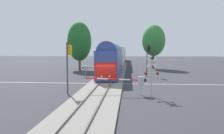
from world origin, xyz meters
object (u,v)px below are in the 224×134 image
(crossing_gate_far, at_px, (90,68))
(crossing_signal_mast, at_px, (151,72))
(commuter_train, at_px, (118,56))
(oak_behind_train, at_px, (79,41))
(traffic_signal_far_side, at_px, (148,55))
(crossing_gate_near, at_px, (134,81))
(elm_centre_background, at_px, (154,40))
(traffic_signal_median, at_px, (69,59))

(crossing_gate_far, bearing_deg, crossing_signal_mast, -59.51)
(commuter_train, bearing_deg, crossing_signal_mast, -82.15)
(commuter_train, height_order, oak_behind_train, oak_behind_train)
(crossing_gate_far, relative_size, traffic_signal_far_side, 1.21)
(crossing_gate_near, bearing_deg, elm_centre_background, 80.34)
(commuter_train, xyz_separation_m, traffic_signal_median, (-2.95, -35.94, 0.71))
(crossing_gate_near, relative_size, traffic_signal_median, 1.16)
(traffic_signal_median, bearing_deg, traffic_signal_far_side, 59.85)
(crossing_gate_near, height_order, crossing_gate_far, crossing_gate_far)
(traffic_signal_far_side, xyz_separation_m, elm_centre_background, (2.48, 14.45, 2.88))
(crossing_gate_far, relative_size, elm_centre_background, 0.64)
(crossing_signal_mast, height_order, elm_centre_background, elm_centre_background)
(traffic_signal_median, bearing_deg, commuter_train, 85.31)
(crossing_gate_near, distance_m, traffic_signal_median, 6.69)
(crossing_signal_mast, height_order, crossing_gate_far, crossing_signal_mast)
(crossing_gate_near, height_order, traffic_signal_far_side, traffic_signal_far_side)
(traffic_signal_far_side, bearing_deg, traffic_signal_median, -120.15)
(traffic_signal_far_side, relative_size, elm_centre_background, 0.53)
(oak_behind_train, distance_m, elm_centre_background, 16.84)
(commuter_train, relative_size, crossing_signal_mast, 16.78)
(crossing_gate_near, relative_size, elm_centre_background, 0.59)
(crossing_gate_near, bearing_deg, crossing_signal_mast, -20.21)
(crossing_gate_far, bearing_deg, commuter_train, 81.47)
(commuter_train, xyz_separation_m, traffic_signal_far_side, (6.01, -20.52, 0.83))
(traffic_signal_median, height_order, traffic_signal_far_side, traffic_signal_far_side)
(crossing_signal_mast, bearing_deg, elm_centre_background, 83.47)
(crossing_gate_far, height_order, oak_behind_train, oak_behind_train)
(commuter_train, xyz_separation_m, oak_behind_train, (-7.61, -10.99, 3.33))
(crossing_gate_near, xyz_separation_m, oak_behind_train, (-11.04, 24.80, 4.66))
(elm_centre_background, bearing_deg, crossing_gate_near, -99.66)
(commuter_train, relative_size, traffic_signal_median, 12.33)
(commuter_train, bearing_deg, traffic_signal_far_side, -73.68)
(crossing_signal_mast, xyz_separation_m, oak_behind_train, (-12.63, 25.38, 3.76))
(commuter_train, distance_m, elm_centre_background, 11.07)
(traffic_signal_far_side, bearing_deg, crossing_gate_far, -169.83)
(commuter_train, distance_m, crossing_gate_near, 35.98)
(traffic_signal_median, distance_m, traffic_signal_far_side, 17.83)
(crossing_gate_near, height_order, elm_centre_background, elm_centre_background)
(crossing_gate_far, distance_m, oak_behind_train, 12.86)
(crossing_signal_mast, distance_m, traffic_signal_median, 8.06)
(crossing_gate_near, height_order, crossing_signal_mast, crossing_signal_mast)
(oak_behind_train, bearing_deg, elm_centre_background, 16.99)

